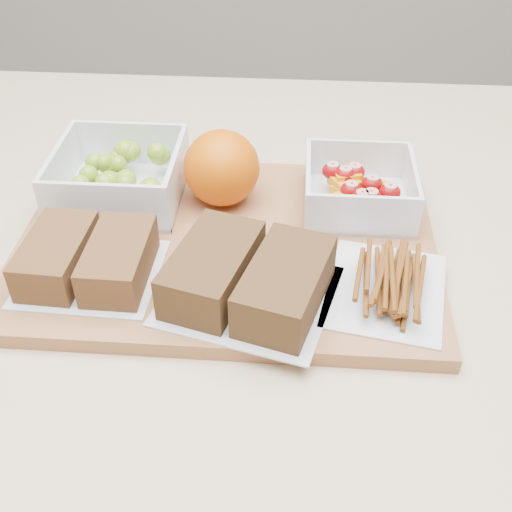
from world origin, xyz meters
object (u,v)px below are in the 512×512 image
object	(u,v)px
grape_container	(122,176)
cutting_board	(227,244)
orange	(222,168)
sandwich_bag_center	(249,278)
fruit_container	(358,191)
pretzel_bag	(387,280)
sandwich_bag_left	(88,259)

from	to	relation	value
grape_container	cutting_board	bearing A→B (deg)	-30.02
orange	sandwich_bag_center	xyz separation A→B (m)	(0.04, -0.15, -0.02)
sandwich_bag_center	fruit_container	bearing A→B (deg)	55.49
grape_container	orange	bearing A→B (deg)	-1.00
fruit_container	grape_container	bearing A→B (deg)	179.43
grape_container	pretzel_bag	xyz separation A→B (m)	(0.28, -0.14, -0.01)
fruit_container	sandwich_bag_left	xyz separation A→B (m)	(-0.26, -0.13, 0.00)
sandwich_bag_center	pretzel_bag	bearing A→B (deg)	7.51
cutting_board	sandwich_bag_center	size ratio (longest dim) A/B	2.38
grape_container	sandwich_bag_center	size ratio (longest dim) A/B	0.76
cutting_board	orange	size ratio (longest dim) A/B	5.16
orange	sandwich_bag_center	world-z (taller)	orange
cutting_board	grape_container	world-z (taller)	grape_container
fruit_container	sandwich_bag_center	size ratio (longest dim) A/B	0.65
grape_container	sandwich_bag_center	distance (m)	0.22
orange	sandwich_bag_left	world-z (taller)	orange
cutting_board	orange	distance (m)	0.08
orange	sandwich_bag_left	xyz separation A→B (m)	(-0.11, -0.13, -0.02)
cutting_board	sandwich_bag_center	world-z (taller)	sandwich_bag_center
pretzel_bag	sandwich_bag_left	bearing A→B (deg)	179.22
sandwich_bag_center	pretzel_bag	size ratio (longest dim) A/B	1.22
fruit_container	pretzel_bag	distance (m)	0.14
sandwich_bag_center	cutting_board	bearing A→B (deg)	108.82
orange	sandwich_bag_center	bearing A→B (deg)	-75.15
orange	pretzel_bag	size ratio (longest dim) A/B	0.56
fruit_container	pretzel_bag	size ratio (longest dim) A/B	0.80
cutting_board	grape_container	distance (m)	0.14
grape_container	sandwich_bag_left	size ratio (longest dim) A/B	1.01
sandwich_bag_left	pretzel_bag	distance (m)	0.28
sandwich_bag_left	sandwich_bag_center	distance (m)	0.15
cutting_board	orange	bearing A→B (deg)	99.96
fruit_container	orange	world-z (taller)	orange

